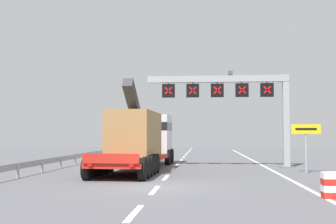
{
  "coord_description": "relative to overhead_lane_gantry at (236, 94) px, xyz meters",
  "views": [
    {
      "loc": [
        2.03,
        -17.62,
        2.18
      ],
      "look_at": [
        -0.25,
        9.16,
        3.65
      ],
      "focal_mm": 44.65,
      "sensor_mm": 36.0,
      "label": 1
    }
  ],
  "objects": [
    {
      "name": "lane_markings",
      "position": [
        -4.11,
        12.22,
        -4.95
      ],
      "size": [
        0.2,
        60.68,
        0.01
      ],
      "color": "silver",
      "rests_on": "ground"
    },
    {
      "name": "edge_line_right",
      "position": [
        1.98,
        1.18,
        -4.95
      ],
      "size": [
        0.2,
        63.0,
        0.01
      ],
      "primitive_type": "cube",
      "color": "silver",
      "rests_on": "ground"
    },
    {
      "name": "overhead_lane_gantry",
      "position": [
        0.0,
        0.0,
        0.0
      ],
      "size": [
        9.77,
        0.9,
        6.52
      ],
      "color": "#9EA0A5",
      "rests_on": "ground"
    },
    {
      "name": "guardrail_left",
      "position": [
        -11.54,
        1.37,
        -4.4
      ],
      "size": [
        0.13,
        28.39,
        0.76
      ],
      "color": "#999EA3",
      "rests_on": "ground"
    },
    {
      "name": "exit_sign_yellow",
      "position": [
        3.63,
        -4.07,
        -2.82
      ],
      "size": [
        1.65,
        0.15,
        2.79
      ],
      "color": "#9EA0A5",
      "rests_on": "ground"
    },
    {
      "name": "heavy_haul_truck_red",
      "position": [
        -6.16,
        -1.39,
        -2.97
      ],
      "size": [
        3.43,
        14.13,
        5.3
      ],
      "color": "red",
      "rests_on": "ground"
    },
    {
      "name": "ground",
      "position": [
        -4.22,
        -10.82,
        -4.96
      ],
      "size": [
        112.0,
        112.0,
        0.0
      ],
      "primitive_type": "plane",
      "color": "#5B5B60"
    }
  ]
}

